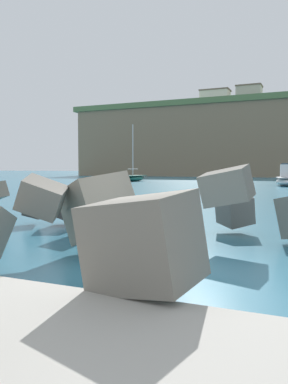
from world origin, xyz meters
TOP-DOWN VIEW (x-y plane):
  - ground_plane at (0.00, 0.00)m, footprint 400.00×400.00m
  - breakwater_jetty at (-2.14, 1.13)m, footprint 32.00×7.64m
  - boat_near_left at (0.13, 36.33)m, footprint 2.74×4.77m
  - boat_mid_left at (-20.23, 42.90)m, footprint 2.09×4.97m
  - station_building_central at (-19.50, 87.75)m, footprint 7.01×4.65m
  - station_building_east at (-11.48, 87.41)m, footprint 5.78×4.45m

SIDE VIEW (x-z plane):
  - ground_plane at x=0.00m, z-range 0.00..0.00m
  - boat_mid_left at x=-20.23m, z-range -3.41..4.39m
  - boat_near_left at x=0.13m, z-range -0.45..1.87m
  - breakwater_jetty at x=-2.14m, z-range -0.28..2.26m
  - station_building_central at x=-19.50m, z-range 16.34..20.56m
  - station_building_east at x=-11.48m, z-range 16.34..20.88m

